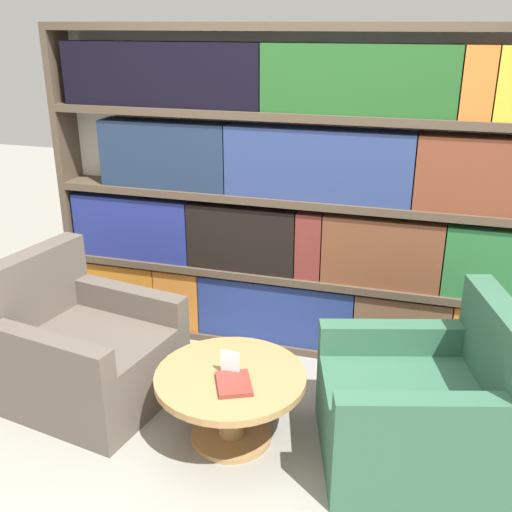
{
  "coord_description": "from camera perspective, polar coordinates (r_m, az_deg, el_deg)",
  "views": [
    {
      "loc": [
        0.8,
        -2.36,
        2.14
      ],
      "look_at": [
        -0.11,
        0.68,
        0.9
      ],
      "focal_mm": 42.0,
      "sensor_mm": 36.0,
      "label": 1
    }
  ],
  "objects": [
    {
      "name": "ground_plane",
      "position": [
        3.28,
        -1.71,
        -19.3
      ],
      "size": [
        14.0,
        14.0,
        0.0
      ],
      "primitive_type": "plane",
      "color": "gray"
    },
    {
      "name": "bookshelf",
      "position": [
        3.92,
        3.68,
        5.08
      ],
      "size": [
        3.39,
        0.3,
        2.14
      ],
      "color": "silver",
      "rests_on": "ground_plane"
    },
    {
      "name": "armchair_left",
      "position": [
        3.78,
        -16.2,
        -8.82
      ],
      "size": [
        1.04,
        0.96,
        0.87
      ],
      "rotation": [
        0.0,
        0.0,
        1.4
      ],
      "color": "brown",
      "rests_on": "ground_plane"
    },
    {
      "name": "armchair_right",
      "position": [
        3.28,
        15.52,
        -13.84
      ],
      "size": [
        1.11,
        1.04,
        0.87
      ],
      "rotation": [
        0.0,
        0.0,
        -1.29
      ],
      "color": "#336047",
      "rests_on": "ground_plane"
    },
    {
      "name": "coffee_table",
      "position": [
        3.28,
        -2.43,
        -12.87
      ],
      "size": [
        0.81,
        0.81,
        0.41
      ],
      "color": "#AD7F4C",
      "rests_on": "ground_plane"
    },
    {
      "name": "table_sign",
      "position": [
        3.19,
        -2.48,
        -10.31
      ],
      "size": [
        0.1,
        0.06,
        0.14
      ],
      "color": "black",
      "rests_on": "coffee_table"
    },
    {
      "name": "stray_book",
      "position": [
        3.12,
        -2.12,
        -12.06
      ],
      "size": [
        0.25,
        0.27,
        0.02
      ],
      "color": "brown",
      "rests_on": "coffee_table"
    }
  ]
}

